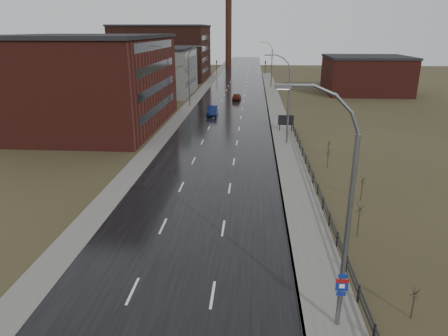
% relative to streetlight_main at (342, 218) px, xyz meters
% --- Properties ---
extents(road, '(14.00, 300.00, 0.06)m').
position_rel_streetlight_main_xyz_m(road, '(-8.47, 58.00, -6.03)').
color(road, black).
rests_on(road, ground).
extents(sidewalk_right, '(3.20, 180.00, 0.18)m').
position_rel_streetlight_main_xyz_m(sidewalk_right, '(0.13, 33.00, -5.97)').
color(sidewalk_right, '#595651').
rests_on(sidewalk_right, ground).
extents(curb_right, '(0.16, 180.00, 0.18)m').
position_rel_streetlight_main_xyz_m(curb_right, '(-1.39, 33.00, -5.97)').
color(curb_right, slate).
rests_on(curb_right, ground).
extents(sidewalk_left, '(2.40, 260.00, 0.12)m').
position_rel_streetlight_main_xyz_m(sidewalk_left, '(-16.67, 58.00, -6.00)').
color(sidewalk_left, '#595651').
rests_on(sidewalk_left, ground).
extents(warehouse_near, '(22.44, 28.56, 13.50)m').
position_rel_streetlight_main_xyz_m(warehouse_near, '(-29.46, 43.00, 0.70)').
color(warehouse_near, '#471914').
rests_on(warehouse_near, ground).
extents(warehouse_mid, '(16.32, 20.40, 10.50)m').
position_rel_streetlight_main_xyz_m(warehouse_mid, '(-26.46, 76.00, -0.80)').
color(warehouse_mid, slate).
rests_on(warehouse_mid, ground).
extents(warehouse_far, '(26.52, 24.48, 15.50)m').
position_rel_streetlight_main_xyz_m(warehouse_far, '(-31.47, 106.00, 1.70)').
color(warehouse_far, '#331611').
rests_on(warehouse_far, ground).
extents(building_right, '(18.36, 16.32, 8.50)m').
position_rel_streetlight_main_xyz_m(building_right, '(21.83, 80.00, -1.80)').
color(building_right, '#471914').
rests_on(building_right, ground).
extents(smokestack, '(2.70, 2.70, 30.70)m').
position_rel_streetlight_main_xyz_m(smokestack, '(-14.47, 148.00, 9.44)').
color(smokestack, '#331611').
rests_on(smokestack, ground).
extents(streetlight_main, '(3.91, 0.29, 12.11)m').
position_rel_streetlight_main_xyz_m(streetlight_main, '(0.00, 0.00, 0.00)').
color(streetlight_main, slate).
rests_on(streetlight_main, ground).
extents(streetlight_right_mid, '(3.36, 0.28, 11.35)m').
position_rel_streetlight_main_xyz_m(streetlight_right_mid, '(0.03, 34.00, -0.22)').
color(streetlight_right_mid, slate).
rests_on(streetlight_right_mid, ground).
extents(streetlight_left, '(3.36, 0.28, 11.35)m').
position_rel_streetlight_main_xyz_m(streetlight_left, '(-16.17, 60.00, -0.22)').
color(streetlight_left, slate).
rests_on(streetlight_left, ground).
extents(streetlight_right_far, '(3.36, 0.28, 11.35)m').
position_rel_streetlight_main_xyz_m(streetlight_right_far, '(0.03, 88.00, -0.22)').
color(streetlight_right_far, slate).
rests_on(streetlight_right_far, ground).
extents(guardrail, '(0.10, 53.05, 1.10)m').
position_rel_streetlight_main_xyz_m(guardrail, '(1.83, 16.32, -5.35)').
color(guardrail, black).
rests_on(guardrail, ground).
extents(shrub_b, '(0.43, 0.45, 1.80)m').
position_rel_streetlight_main_xyz_m(shrub_b, '(4.29, 0.92, -5.11)').
color(shrub_b, '#382D23').
rests_on(shrub_b, ground).
extents(shrub_c, '(0.60, 0.63, 2.55)m').
position_rel_streetlight_main_xyz_m(shrub_c, '(3.59, 9.57, -4.71)').
color(shrub_c, '#382D23').
rests_on(shrub_c, ground).
extents(shrub_d, '(0.53, 0.56, 2.22)m').
position_rel_streetlight_main_xyz_m(shrub_d, '(5.47, 16.17, -4.88)').
color(shrub_d, '#382D23').
rests_on(shrub_d, ground).
extents(shrub_e, '(0.51, 0.54, 2.16)m').
position_rel_streetlight_main_xyz_m(shrub_e, '(4.00, 24.67, -4.91)').
color(shrub_e, '#382D23').
rests_on(shrub_e, ground).
extents(shrub_f, '(0.47, 0.50, 1.97)m').
position_rel_streetlight_main_xyz_m(shrub_f, '(4.75, 28.75, -5.02)').
color(shrub_f, '#382D23').
rests_on(shrub_f, ground).
extents(billboard, '(2.24, 0.17, 2.52)m').
position_rel_streetlight_main_xyz_m(billboard, '(0.63, 40.54, -4.35)').
color(billboard, black).
rests_on(billboard, ground).
extents(traffic_light_left, '(0.58, 2.73, 5.30)m').
position_rel_streetlight_main_xyz_m(traffic_light_left, '(-16.47, 118.00, -1.46)').
color(traffic_light_left, black).
rests_on(traffic_light_left, ground).
extents(traffic_light_right, '(0.58, 2.73, 5.30)m').
position_rel_streetlight_main_xyz_m(traffic_light_right, '(-0.47, 118.00, -1.46)').
color(traffic_light_right, black).
rests_on(traffic_light_right, ground).
extents(car_near, '(1.86, 4.94, 1.61)m').
position_rel_streetlight_main_xyz_m(car_near, '(-11.19, 51.69, -5.25)').
color(car_near, '#0C1640').
rests_on(car_near, ground).
extents(car_far, '(1.91, 4.26, 1.42)m').
position_rel_streetlight_main_xyz_m(car_far, '(-7.67, 68.10, -5.35)').
color(car_far, '#541D0E').
rests_on(car_far, ground).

